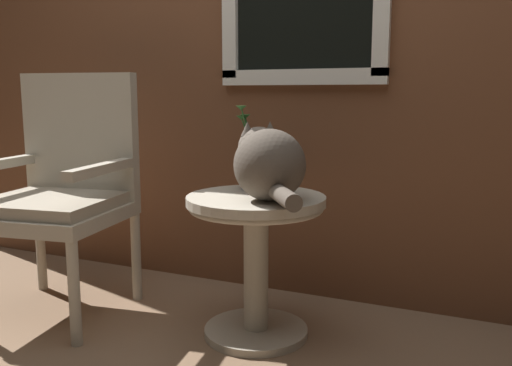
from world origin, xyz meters
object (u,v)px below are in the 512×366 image
wicker_side_table (256,240)px  pewter_vase_with_ivy (250,165)px  wicker_chair (62,185)px  cat (268,162)px

wicker_side_table → pewter_vase_with_ivy: size_ratio=1.66×
wicker_side_table → pewter_vase_with_ivy: bearing=123.1°
wicker_chair → cat: bearing=1.9°
cat → pewter_vase_with_ivy: 0.22m
wicker_chair → pewter_vase_with_ivy: size_ratio=3.06×
cat → pewter_vase_with_ivy: pewter_vase_with_ivy is taller
wicker_side_table → wicker_chair: 0.91m
pewter_vase_with_ivy → wicker_side_table: bearing=-56.9°
wicker_side_table → wicker_chair: wicker_chair is taller
wicker_side_table → wicker_chair: bearing=-175.3°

